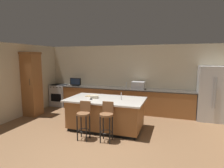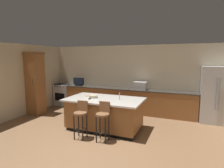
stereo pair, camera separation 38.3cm
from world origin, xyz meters
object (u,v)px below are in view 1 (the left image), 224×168
object	(u,v)px
refrigerator	(212,94)
cutting_board	(90,96)
cabinet_tower	(32,83)
bar_stool_right	(107,118)
bar_stool_left	(84,117)
cell_phone	(91,99)
fruit_bowl	(94,97)
tv_monitor	(75,82)
kitchen_island	(106,114)
microwave	(138,85)
range_oven	(60,95)

from	to	relation	value
refrigerator	cutting_board	xyz separation A→B (m)	(-3.69, -1.70, 0.01)
cabinet_tower	bar_stool_right	xyz separation A→B (m)	(3.35, -1.19, -0.59)
refrigerator	cutting_board	distance (m)	4.06
bar_stool_left	cell_phone	xyz separation A→B (m)	(-0.09, 0.64, 0.33)
fruit_bowl	tv_monitor	bearing A→B (deg)	132.00
kitchen_island	refrigerator	world-z (taller)	refrigerator
kitchen_island	cell_phone	world-z (taller)	cell_phone
kitchen_island	cabinet_tower	distance (m)	3.15
refrigerator	cell_phone	xyz separation A→B (m)	(-3.50, -2.07, 0.00)
microwave	tv_monitor	bearing A→B (deg)	-178.89
refrigerator	fruit_bowl	distance (m)	3.96
bar_stool_left	refrigerator	bearing A→B (deg)	34.39
range_oven	fruit_bowl	bearing A→B (deg)	-37.57
range_oven	fruit_bowl	world-z (taller)	fruit_bowl
kitchen_island	tv_monitor	world-z (taller)	tv_monitor
bar_stool_left	kitchen_island	bearing A→B (deg)	66.71
range_oven	cabinet_tower	size ratio (longest dim) A/B	0.41
kitchen_island	bar_stool_left	size ratio (longest dim) A/B	2.27
refrigerator	bar_stool_left	size ratio (longest dim) A/B	1.86
cabinet_tower	cell_phone	world-z (taller)	cabinet_tower
refrigerator	tv_monitor	xyz separation A→B (m)	(-5.18, 0.01, 0.16)
refrigerator	cabinet_tower	distance (m)	6.33
refrigerator	tv_monitor	size ratio (longest dim) A/B	3.75
tv_monitor	refrigerator	bearing A→B (deg)	-0.07
range_oven	kitchen_island	bearing A→B (deg)	-33.70
kitchen_island	refrigerator	bearing A→B (deg)	31.00
kitchen_island	cutting_board	bearing A→B (deg)	163.67
bar_stool_left	cutting_board	distance (m)	1.10
kitchen_island	fruit_bowl	xyz separation A→B (m)	(-0.36, -0.02, 0.49)
refrigerator	cutting_board	world-z (taller)	refrigerator
microwave	bar_stool_left	xyz separation A→B (m)	(-0.90, -2.78, -0.48)
range_oven	bar_stool_left	world-z (taller)	bar_stool_left
range_oven	bar_stool_right	distance (m)	4.20
microwave	range_oven	bearing A→B (deg)	-179.98
kitchen_island	fruit_bowl	distance (m)	0.61
kitchen_island	microwave	xyz separation A→B (m)	(0.60, 1.93, 0.60)
range_oven	cabinet_tower	world-z (taller)	cabinet_tower
range_oven	microwave	bearing A→B (deg)	0.02
cell_phone	bar_stool_right	bearing A→B (deg)	-65.18
range_oven	cutting_board	bearing A→B (deg)	-37.22
range_oven	cell_phone	distance (m)	3.33
fruit_bowl	cabinet_tower	bearing A→B (deg)	170.75
fruit_bowl	cell_phone	world-z (taller)	fruit_bowl
fruit_bowl	cutting_board	size ratio (longest dim) A/B	0.90
cabinet_tower	tv_monitor	bearing A→B (deg)	56.58
tv_monitor	cell_phone	distance (m)	2.68
cabinet_tower	fruit_bowl	size ratio (longest dim) A/B	9.16
cell_phone	refrigerator	bearing A→B (deg)	4.99
bar_stool_right	refrigerator	bearing A→B (deg)	40.28
refrigerator	cutting_board	size ratio (longest dim) A/B	6.54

